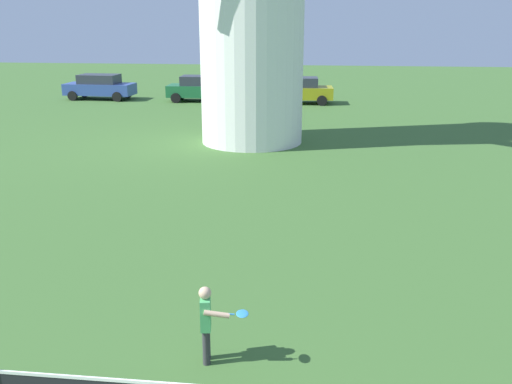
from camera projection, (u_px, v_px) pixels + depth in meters
The scene contains 4 objects.
player_far at pixel (207, 320), 8.18m from camera, with size 0.75×0.41×1.23m.
parked_car_blue at pixel (100, 86), 35.42m from camera, with size 4.37×2.02×1.56m.
parked_car_green at pixel (200, 88), 34.57m from camera, with size 3.94×1.97×1.56m.
parked_car_mustard at pixel (298, 90), 33.68m from camera, with size 4.24×2.08×1.56m.
Camera 1 is at (0.82, -3.39, 4.91)m, focal length 39.29 mm.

